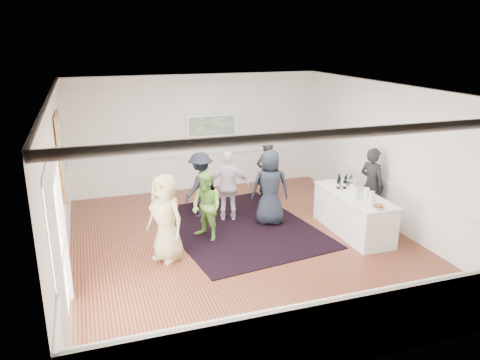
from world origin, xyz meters
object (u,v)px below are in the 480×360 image
object	(u,v)px
bartender	(372,185)
guest_tan	(166,218)
guest_navy	(270,187)
guest_green	(206,206)
serving_table	(353,213)
guest_lilac	(229,186)
ice_bucket	(352,186)
guest_dark_b	(266,172)
guest_dark_a	(201,185)
nut_bowl	(378,207)

from	to	relation	value
bartender	guest_tan	size ratio (longest dim) A/B	1.02
bartender	guest_navy	size ratio (longest dim) A/B	1.01
guest_green	serving_table	bearing A→B (deg)	47.40
guest_lilac	ice_bucket	bearing A→B (deg)	165.43
guest_tan	guest_dark_b	xyz separation A→B (m)	(3.03, 2.46, -0.05)
bartender	guest_dark_a	distance (m)	3.98
nut_bowl	ice_bucket	bearing A→B (deg)	85.46
guest_dark_a	guest_dark_b	bearing A→B (deg)	156.11
serving_table	guest_green	world-z (taller)	guest_green
guest_navy	nut_bowl	world-z (taller)	guest_navy
serving_table	bartender	size ratio (longest dim) A/B	1.26
guest_dark_a	ice_bucket	xyz separation A→B (m)	(2.96, -1.81, 0.22)
guest_tan	guest_lilac	bearing A→B (deg)	96.46
serving_table	nut_bowl	world-z (taller)	nut_bowl
guest_lilac	nut_bowl	distance (m)	3.43
bartender	guest_dark_a	bearing A→B (deg)	47.81
guest_tan	guest_navy	distance (m)	2.79
bartender	guest_green	world-z (taller)	bartender
guest_dark_a	guest_navy	xyz separation A→B (m)	(1.39, -0.94, 0.08)
guest_tan	guest_lilac	distance (m)	2.37
guest_green	bartender	bearing A→B (deg)	56.65
bartender	guest_tan	world-z (taller)	bartender
nut_bowl	guest_dark_a	bearing A→B (deg)	134.17
bartender	guest_dark_a	xyz separation A→B (m)	(-3.66, 1.55, -0.09)
bartender	guest_lilac	world-z (taller)	bartender
guest_dark_b	guest_navy	bearing A→B (deg)	59.26
guest_dark_a	guest_tan	bearing A→B (deg)	21.73
guest_dark_a	guest_dark_b	world-z (taller)	guest_dark_b
guest_dark_a	guest_navy	distance (m)	1.68
guest_tan	guest_lilac	size ratio (longest dim) A/B	1.04
bartender	nut_bowl	distance (m)	1.61
guest_lilac	serving_table	bearing A→B (deg)	161.41
guest_green	ice_bucket	xyz separation A→B (m)	(3.17, -0.49, 0.28)
ice_bucket	guest_dark_b	bearing A→B (deg)	116.22
serving_table	guest_tan	xyz separation A→B (m)	(-4.11, 0.02, 0.41)
guest_lilac	ice_bucket	xyz separation A→B (m)	(2.40, -1.40, 0.19)
guest_lilac	ice_bucket	world-z (taller)	guest_lilac
guest_lilac	ice_bucket	size ratio (longest dim) A/B	6.38
serving_table	guest_dark_b	bearing A→B (deg)	113.48
serving_table	guest_navy	xyz separation A→B (m)	(-1.53, 1.09, 0.42)
guest_navy	nut_bowl	xyz separation A→B (m)	(1.48, -2.02, 0.07)
guest_lilac	guest_navy	xyz separation A→B (m)	(0.83, -0.52, 0.04)
guest_green	guest_navy	world-z (taller)	guest_navy
serving_table	guest_green	distance (m)	3.22
nut_bowl	guest_tan	bearing A→B (deg)	166.85
guest_navy	serving_table	bearing A→B (deg)	161.51
guest_green	guest_dark_a	size ratio (longest dim) A/B	0.93
guest_tan	guest_dark_a	distance (m)	2.33
guest_green	nut_bowl	size ratio (longest dim) A/B	5.80
guest_tan	guest_green	size ratio (longest dim) A/B	1.17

